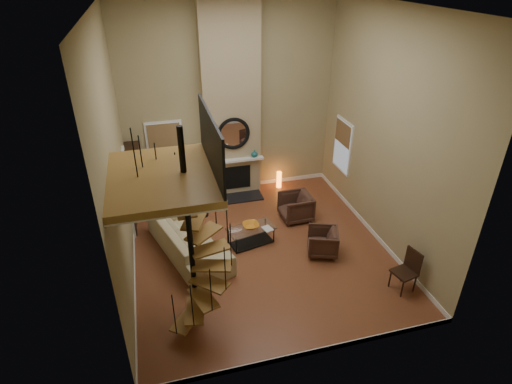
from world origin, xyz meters
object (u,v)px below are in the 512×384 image
object	(u,v)px
armchair_far	(325,242)
armchair_near	(298,207)
coffee_table	(251,234)
accent_lamp	(279,180)
floor_lamp	(199,170)
hutch	(136,177)
side_chair	(408,269)
sofa	(188,239)

from	to	relation	value
armchair_far	armchair_near	bearing A→B (deg)	-157.58
armchair_near	coffee_table	xyz separation A→B (m)	(-1.53, -0.81, -0.07)
coffee_table	accent_lamp	xyz separation A→B (m)	(1.56, 2.63, -0.03)
armchair_near	accent_lamp	world-z (taller)	armchair_near
armchair_far	floor_lamp	world-z (taller)	floor_lamp
hutch	armchair_near	xyz separation A→B (m)	(4.19, -1.71, -0.60)
hutch	armchair_far	world-z (taller)	hutch
armchair_far	side_chair	size ratio (longest dim) A/B	0.74
sofa	side_chair	size ratio (longest dim) A/B	2.87
armchair_far	accent_lamp	size ratio (longest dim) A/B	1.32
hutch	accent_lamp	xyz separation A→B (m)	(4.22, 0.11, -0.70)
floor_lamp	accent_lamp	world-z (taller)	floor_lamp
armchair_near	floor_lamp	xyz separation A→B (m)	(-2.52, 0.81, 1.06)
sofa	side_chair	bearing A→B (deg)	-136.67
floor_lamp	hutch	bearing A→B (deg)	151.58
armchair_near	accent_lamp	xyz separation A→B (m)	(0.03, 1.82, -0.10)
hutch	side_chair	distance (m)	7.37
floor_lamp	coffee_table	bearing A→B (deg)	-58.55
hutch	armchair_far	bearing A→B (deg)	-38.56
hutch	armchair_far	distance (m)	5.47
armchair_near	side_chair	distance (m)	3.48
hutch	side_chair	world-z (taller)	hutch
sofa	armchair_near	world-z (taller)	sofa
sofa	armchair_far	size ratio (longest dim) A/B	3.89
floor_lamp	sofa	bearing A→B (deg)	-109.77
armchair_near	coffee_table	world-z (taller)	armchair_near
armchair_near	accent_lamp	size ratio (longest dim) A/B	1.53
side_chair	accent_lamp	bearing A→B (deg)	103.78
accent_lamp	armchair_far	bearing A→B (deg)	-89.39
armchair_near	coffee_table	size ratio (longest dim) A/B	0.65
hutch	coffee_table	size ratio (longest dim) A/B	1.46
coffee_table	armchair_far	bearing A→B (deg)	-28.52
sofa	accent_lamp	distance (m)	4.07
sofa	coffee_table	world-z (taller)	sofa
hutch	floor_lamp	bearing A→B (deg)	-28.42
armchair_far	side_chair	world-z (taller)	side_chair
sofa	coffee_table	xyz separation A→B (m)	(1.56, -0.03, -0.11)
armchair_far	coffee_table	bearing A→B (deg)	-98.47
armchair_far	side_chair	bearing A→B (deg)	57.86
coffee_table	floor_lamp	bearing A→B (deg)	121.45
sofa	floor_lamp	size ratio (longest dim) A/B	1.62
hutch	coffee_table	bearing A→B (deg)	-43.54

